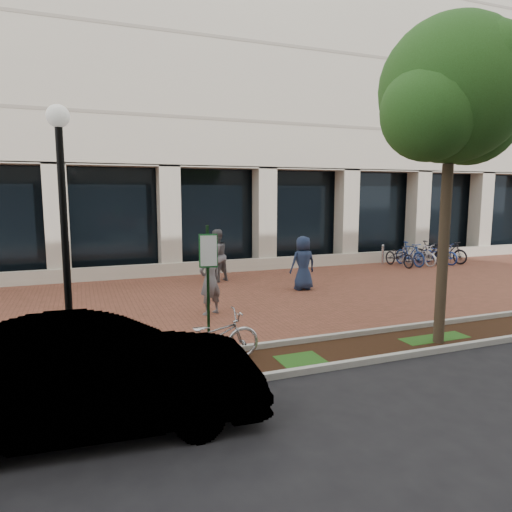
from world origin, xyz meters
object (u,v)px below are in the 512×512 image
object	(u,v)px
parking_sign	(208,277)
lamppost	(64,230)
street_tree	(453,100)
pedestrian_mid	(216,256)
pedestrian_right	(303,263)
sedan_near_curb	(93,377)
pedestrian_left	(210,280)
bollard	(383,254)
bike_rack_cluster	(424,254)
locked_bicycle	(212,337)

from	to	relation	value
parking_sign	lamppost	bearing A→B (deg)	-169.16
street_tree	pedestrian_mid	world-z (taller)	street_tree
pedestrian_right	sedan_near_curb	xyz separation A→B (m)	(-6.70, -7.06, -0.15)
lamppost	pedestrian_left	world-z (taller)	lamppost
street_tree	bollard	size ratio (longest dim) A/B	7.18
pedestrian_left	sedan_near_curb	distance (m)	5.99
pedestrian_left	pedestrian_mid	world-z (taller)	pedestrian_mid
pedestrian_right	street_tree	bearing A→B (deg)	91.00
parking_sign	street_tree	xyz separation A→B (m)	(4.90, -0.65, 3.36)
pedestrian_left	bollard	xyz separation A→B (m)	(9.42, 5.40, -0.46)
bollard	bike_rack_cluster	bearing A→B (deg)	-21.17
parking_sign	bollard	world-z (taller)	parking_sign
pedestrian_left	bollard	bearing A→B (deg)	-176.36
parking_sign	lamppost	xyz separation A→B (m)	(-2.39, 0.00, 0.93)
lamppost	bollard	world-z (taller)	lamppost
parking_sign	pedestrian_mid	distance (m)	7.95
street_tree	bike_rack_cluster	distance (m)	12.13
pedestrian_right	sedan_near_curb	distance (m)	9.74
pedestrian_mid	lamppost	bearing A→B (deg)	32.11
pedestrian_mid	pedestrian_right	distance (m)	3.28
locked_bicycle	sedan_near_curb	distance (m)	2.85
bike_rack_cluster	locked_bicycle	bearing A→B (deg)	-153.41
pedestrian_mid	bike_rack_cluster	distance (m)	9.77
street_tree	bike_rack_cluster	world-z (taller)	street_tree
sedan_near_curb	pedestrian_right	bearing A→B (deg)	-38.97
bike_rack_cluster	pedestrian_left	bearing A→B (deg)	-164.19
pedestrian_right	bollard	distance (m)	6.74
lamppost	pedestrian_right	distance (m)	8.88
sedan_near_curb	bollard	bearing A→B (deg)	-45.15
pedestrian_left	bike_rack_cluster	world-z (taller)	pedestrian_left
bollard	bike_rack_cluster	xyz separation A→B (m)	(1.74, -0.67, 0.03)
locked_bicycle	sedan_near_curb	xyz separation A→B (m)	(-2.15, -1.85, 0.26)
lamppost	bike_rack_cluster	bearing A→B (deg)	28.97
pedestrian_left	bollard	size ratio (longest dim) A/B	2.01
bike_rack_cluster	pedestrian_mid	bearing A→B (deg)	175.54
parking_sign	bike_rack_cluster	xyz separation A→B (m)	(12.10, 8.02, -1.13)
pedestrian_left	pedestrian_right	size ratio (longest dim) A/B	1.04
bike_rack_cluster	bollard	bearing A→B (deg)	151.70
street_tree	sedan_near_curb	xyz separation A→B (m)	(-6.99, -1.21, -4.25)
pedestrian_right	locked_bicycle	bearing A→B (deg)	47.01
bollard	sedan_near_curb	distance (m)	16.33
pedestrian_mid	pedestrian_right	size ratio (longest dim) A/B	1.06
parking_sign	street_tree	distance (m)	5.98
bollard	locked_bicycle	bearing A→B (deg)	-139.79
street_tree	bollard	xyz separation A→B (m)	(5.46, 9.34, -4.53)
lamppost	pedestrian_left	bearing A→B (deg)	44.71
street_tree	sedan_near_curb	bearing A→B (deg)	-170.15
street_tree	pedestrian_left	world-z (taller)	street_tree
street_tree	lamppost	bearing A→B (deg)	174.92
pedestrian_mid	bike_rack_cluster	xyz separation A→B (m)	(9.75, 0.46, -0.45)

